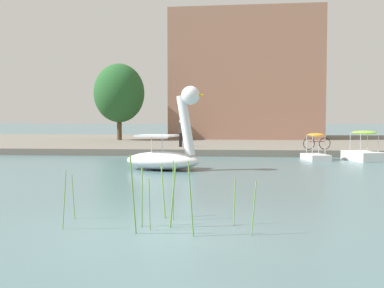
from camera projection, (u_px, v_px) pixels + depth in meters
name	position (u px, v px, depth m)	size (l,w,h in m)	color
ground_plane	(166.00, 232.00, 9.16)	(457.17, 457.17, 0.00)	slate
shore_bank_far	(220.00, 142.00, 41.54)	(119.82, 27.57, 0.41)	#6B665B
swan_boat	(167.00, 151.00, 20.46)	(3.75, 2.59, 3.66)	white
pedal_boat_orange	(316.00, 152.00, 25.41)	(1.42, 2.12, 1.47)	white
pedal_boat_lime	(364.00, 152.00, 25.13)	(2.03, 2.68, 1.61)	white
tree_broadleaf_left	(119.00, 93.00, 41.16)	(5.66, 5.54, 6.75)	#4C3823
person_on_path	(181.00, 133.00, 30.88)	(0.23, 0.20, 1.77)	black
bicycle_parked	(317.00, 143.00, 28.06)	(1.69, 0.41, 0.74)	black
apartment_block	(246.00, 78.00, 47.35)	(14.09, 11.77, 11.99)	#996B56
reed_clump_foreground	(160.00, 196.00, 9.50)	(4.03, 1.80, 1.54)	#669942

